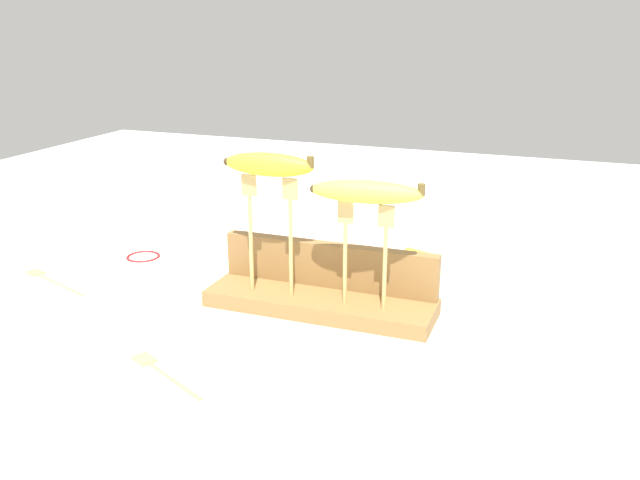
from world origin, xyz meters
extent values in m
plane|color=silver|center=(0.00, 0.00, 0.00)|extent=(3.00, 3.00, 0.00)
cube|color=olive|center=(0.00, 0.00, 0.01)|extent=(0.40, 0.12, 0.03)
cube|color=olive|center=(0.00, 0.05, 0.07)|extent=(0.39, 0.02, 0.08)
cylinder|color=tan|center=(-0.12, -0.02, 0.11)|extent=(0.01, 0.01, 0.17)
cube|color=tan|center=(-0.12, -0.02, 0.21)|extent=(0.03, 0.00, 0.04)
cylinder|color=tan|center=(-0.05, -0.02, 0.11)|extent=(0.01, 0.01, 0.17)
cube|color=tan|center=(-0.05, -0.02, 0.21)|extent=(0.03, 0.00, 0.04)
cylinder|color=tan|center=(0.05, -0.02, 0.10)|extent=(0.01, 0.01, 0.14)
cube|color=tan|center=(0.05, -0.02, 0.19)|extent=(0.03, 0.00, 0.04)
cylinder|color=tan|center=(0.12, -0.02, 0.10)|extent=(0.01, 0.01, 0.14)
cube|color=tan|center=(0.12, -0.02, 0.19)|extent=(0.03, 0.00, 0.04)
ellipsoid|color=yellow|center=(-0.08, -0.02, 0.25)|extent=(0.16, 0.04, 0.04)
cylinder|color=brown|center=(-0.01, -0.01, 0.26)|extent=(0.01, 0.01, 0.02)
sphere|color=#3F2D19|center=(-0.16, -0.02, 0.25)|extent=(0.01, 0.01, 0.01)
ellipsoid|color=#DBD147|center=(0.08, -0.02, 0.22)|extent=(0.19, 0.06, 0.04)
cylinder|color=brown|center=(0.17, -0.01, 0.23)|extent=(0.01, 0.01, 0.02)
sphere|color=#3F2D19|center=(0.00, -0.03, 0.22)|extent=(0.01, 0.01, 0.01)
cylinder|color=tan|center=(-0.50, -0.07, 0.00)|extent=(0.15, 0.06, 0.01)
cube|color=tan|center=(-0.59, -0.03, 0.00)|extent=(0.04, 0.04, 0.01)
cylinder|color=tan|center=(-0.10, -0.30, 0.00)|extent=(0.12, 0.07, 0.01)
cube|color=tan|center=(-0.18, -0.26, 0.00)|extent=(0.04, 0.04, 0.01)
cylinder|color=gold|center=(0.11, 0.25, 0.02)|extent=(0.07, 0.06, 0.04)
cylinder|color=beige|center=(0.09, 0.27, 0.02)|extent=(0.02, 0.03, 0.03)
torus|color=red|center=(-0.44, 0.12, 0.00)|extent=(0.07, 0.07, 0.01)
camera|label=1|loc=(0.38, -1.01, 0.49)|focal=38.08mm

